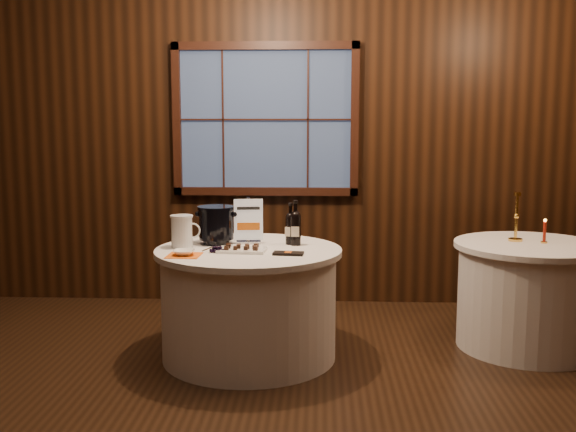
# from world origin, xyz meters

# --- Properties ---
(ground) EXTENTS (6.00, 6.00, 0.00)m
(ground) POSITION_xyz_m (0.00, 0.00, 0.00)
(ground) COLOR black
(ground) RESTS_ON ground
(back_wall) EXTENTS (6.00, 0.10, 3.00)m
(back_wall) POSITION_xyz_m (0.00, 2.48, 1.54)
(back_wall) COLOR black
(back_wall) RESTS_ON ground
(main_table) EXTENTS (1.28, 1.28, 0.77)m
(main_table) POSITION_xyz_m (0.00, 1.00, 0.39)
(main_table) COLOR silver
(main_table) RESTS_ON ground
(side_table) EXTENTS (1.08, 1.08, 0.77)m
(side_table) POSITION_xyz_m (2.00, 1.30, 0.39)
(side_table) COLOR silver
(side_table) RESTS_ON ground
(sign_stand) EXTENTS (0.20, 0.12, 0.33)m
(sign_stand) POSITION_xyz_m (-0.02, 1.19, 0.88)
(sign_stand) COLOR #AEAFB5
(sign_stand) RESTS_ON main_table
(port_bottle_left) EXTENTS (0.07, 0.08, 0.30)m
(port_bottle_left) POSITION_xyz_m (0.28, 1.18, 0.90)
(port_bottle_left) COLOR black
(port_bottle_left) RESTS_ON main_table
(port_bottle_right) EXTENTS (0.08, 0.08, 0.32)m
(port_bottle_right) POSITION_xyz_m (0.32, 1.14, 0.91)
(port_bottle_right) COLOR black
(port_bottle_right) RESTS_ON main_table
(ice_bucket) EXTENTS (0.26, 0.26, 0.27)m
(ice_bucket) POSITION_xyz_m (-0.25, 1.18, 0.91)
(ice_bucket) COLOR black
(ice_bucket) RESTS_ON main_table
(chocolate_plate) EXTENTS (0.33, 0.23, 0.05)m
(chocolate_plate) POSITION_xyz_m (-0.03, 0.89, 0.79)
(chocolate_plate) COLOR white
(chocolate_plate) RESTS_ON main_table
(chocolate_box) EXTENTS (0.21, 0.12, 0.02)m
(chocolate_box) POSITION_xyz_m (0.28, 0.80, 0.78)
(chocolate_box) COLOR black
(chocolate_box) RESTS_ON main_table
(grape_bunch) EXTENTS (0.17, 0.07, 0.04)m
(grape_bunch) POSITION_xyz_m (-0.20, 0.85, 0.79)
(grape_bunch) COLOR black
(grape_bunch) RESTS_ON main_table
(glass_pitcher) EXTENTS (0.21, 0.16, 0.22)m
(glass_pitcher) POSITION_xyz_m (-0.46, 1.02, 0.88)
(glass_pitcher) COLOR white
(glass_pitcher) RESTS_ON main_table
(orange_napkin) EXTENTS (0.22, 0.22, 0.00)m
(orange_napkin) POSITION_xyz_m (-0.39, 0.73, 0.77)
(orange_napkin) COLOR #DF5D12
(orange_napkin) RESTS_ON main_table
(cracker_bowl) EXTENTS (0.15, 0.15, 0.03)m
(cracker_bowl) POSITION_xyz_m (-0.39, 0.73, 0.79)
(cracker_bowl) COLOR white
(cracker_bowl) RESTS_ON orange_napkin
(brass_candlestick) EXTENTS (0.10, 0.10, 0.36)m
(brass_candlestick) POSITION_xyz_m (1.91, 1.39, 0.90)
(brass_candlestick) COLOR gold
(brass_candlestick) RESTS_ON side_table
(red_candle) EXTENTS (0.05, 0.05, 0.18)m
(red_candle) POSITION_xyz_m (2.09, 1.31, 0.84)
(red_candle) COLOR gold
(red_candle) RESTS_ON side_table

